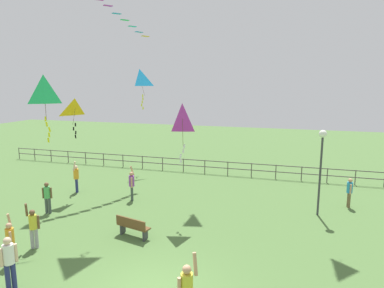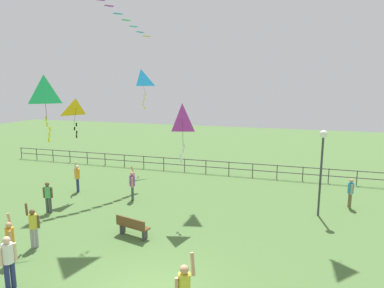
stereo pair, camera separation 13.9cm
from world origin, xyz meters
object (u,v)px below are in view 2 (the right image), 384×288
Objects in this scene: person_0 at (48,195)px; park_bench at (132,226)px; person_1 at (10,239)px; kite_6 at (182,121)px; person_3 at (8,259)px; kite_2 at (76,109)px; kite_5 at (141,80)px; lamppost at (322,154)px; person_5 at (350,191)px; person_6 at (132,183)px; kite_1 at (45,92)px; person_7 at (33,225)px; person_2 at (77,176)px.

park_bench is at bearing -12.88° from person_0.
person_1 reaches higher than park_bench.
kite_6 reaches higher than person_0.
kite_2 is (-3.27, 8.26, 3.90)m from person_3.
kite_5 reaches higher than kite_6.
person_5 is at bearing 44.36° from lamppost.
person_5 is 11.28m from person_6.
kite_5 is (-11.98, 5.95, 3.47)m from lamppost.
person_3 is 6.70m from kite_1.
person_1 is 1.03× the size of person_3.
lamppost reaches higher than person_0.
kite_1 is (-3.72, -0.14, 5.41)m from park_bench.
person_7 is 7.21m from kite_6.
kite_2 is (-1.48, 4.04, -0.99)m from kite_1.
lamppost is 12.72m from person_7.
lamppost is 9.73m from person_6.
person_1 is 0.95× the size of person_2.
kite_1 reaches higher than person_3.
person_2 is at bearing 101.24° from person_0.
park_bench is 0.72× the size of kite_2.
person_2 is (-0.64, 3.20, 0.05)m from person_0.
kite_5 reaches higher than park_bench.
person_6 is 5.45m from kite_6.
person_0 is at bearing -160.22° from person_5.
kite_1 reaches higher than kite_6.
person_1 is at bearing -131.37° from kite_6.
person_1 is at bearing 133.67° from person_3.
kite_2 reaches higher than person_3.
lamppost is at bearing 4.18° from person_6.
lamppost reaches higher than person_5.
person_7 is (-3.18, -1.94, 0.45)m from park_bench.
person_6 is at bearing 116.88° from park_bench.
kite_2 reaches higher than kite_6.
kite_5 is at bearing 161.96° from person_5.
kite_1 is at bearing -156.51° from lamppost.
kite_2 is (-5.20, 3.90, 4.42)m from park_bench.
person_5 is at bearing 9.38° from kite_2.
kite_5 reaches higher than person_5.
person_6 is at bearing 151.49° from kite_6.
person_3 is 16.21m from kite_5.
person_0 is 11.04m from kite_5.
kite_5 reaches higher than person_1.
kite_6 reaches higher than park_bench.
person_5 is at bearing 37.62° from person_1.
kite_6 is at bearing 23.45° from kite_1.
person_6 is (-0.11, 8.38, -0.05)m from person_3.
person_5 is 0.82× the size of person_6.
person_3 is 0.79× the size of kite_2.
person_3 is (-9.37, -9.07, -2.04)m from lamppost.
person_6 is (3.07, 2.85, 0.04)m from person_0.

